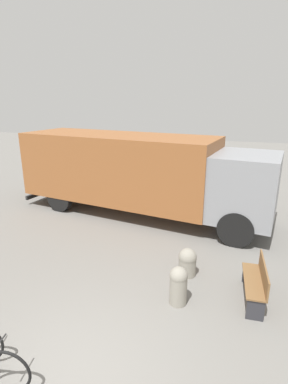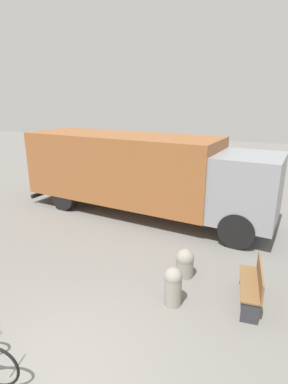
{
  "view_description": "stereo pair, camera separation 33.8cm",
  "coord_description": "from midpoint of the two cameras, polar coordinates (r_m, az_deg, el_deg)",
  "views": [
    {
      "loc": [
        2.31,
        -2.94,
        4.19
      ],
      "look_at": [
        -0.22,
        4.94,
        1.63
      ],
      "focal_mm": 28.0,
      "sensor_mm": 36.0,
      "label": 1
    },
    {
      "loc": [
        2.63,
        -2.83,
        4.19
      ],
      "look_at": [
        -0.22,
        4.94,
        1.63
      ],
      "focal_mm": 28.0,
      "sensor_mm": 36.0,
      "label": 2
    }
  ],
  "objects": [
    {
      "name": "ground_plane",
      "position": [
        5.65,
        -15.97,
        -31.48
      ],
      "size": [
        60.0,
        60.0,
        0.0
      ],
      "primitive_type": "plane",
      "color": "slate"
    },
    {
      "name": "delivery_truck",
      "position": [
        11.05,
        0.16,
        4.13
      ],
      "size": [
        9.66,
        3.8,
        2.96
      ],
      "rotation": [
        0.0,
        0.0,
        -0.15
      ],
      "color": "#99592D",
      "rests_on": "ground"
    },
    {
      "name": "park_bench",
      "position": [
        7.05,
        21.46,
        -15.93
      ],
      "size": [
        0.48,
        1.44,
        0.88
      ],
      "rotation": [
        0.0,
        0.0,
        1.63
      ],
      "color": "brown",
      "rests_on": "ground"
    },
    {
      "name": "bollard_near_bench",
      "position": [
        6.62,
        7.08,
        -17.17
      ],
      "size": [
        0.39,
        0.39,
        0.87
      ],
      "color": "gray",
      "rests_on": "ground"
    },
    {
      "name": "bollard_far_bench",
      "position": [
        7.62,
        9.07,
        -13.13
      ],
      "size": [
        0.45,
        0.45,
        0.71
      ],
      "color": "gray",
      "rests_on": "ground"
    }
  ]
}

